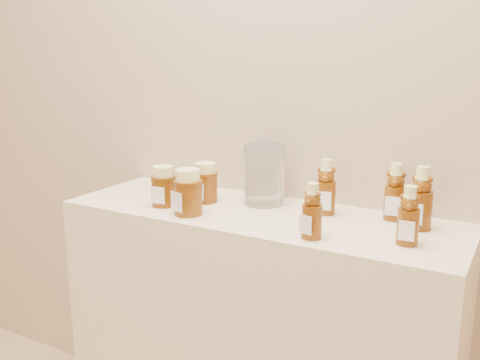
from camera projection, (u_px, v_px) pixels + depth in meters
The scene contains 11 objects.
wall_back at pixel (289, 57), 1.65m from camera, with size 3.50×0.02×2.70m, color tan.
display_table at pixel (257, 349), 1.69m from camera, with size 1.20×0.40×0.90m, color beige.
bear_bottle_back_left at pixel (326, 183), 1.55m from camera, with size 0.06×0.06×0.18m, color #582806, non-canonical shape.
bear_bottle_back_mid at pixel (395, 188), 1.50m from camera, with size 0.06×0.06×0.18m, color #582806, non-canonical shape.
bear_bottle_back_right at pixel (421, 194), 1.42m from camera, with size 0.07×0.07×0.19m, color #582806, non-canonical shape.
bear_bottle_front_left at pixel (312, 207), 1.35m from camera, with size 0.06×0.06×0.16m, color #582806, non-canonical shape.
bear_bottle_front_right at pixel (409, 212), 1.30m from camera, with size 0.06×0.06×0.17m, color #582806, non-canonical shape.
honey_jar_left at pixel (164, 186), 1.64m from camera, with size 0.08×0.08×0.12m, color #582806, non-canonical shape.
honey_jar_back at pixel (205, 182), 1.68m from camera, with size 0.08×0.08×0.13m, color #582806, non-canonical shape.
honey_jar_front at pixel (188, 192), 1.55m from camera, with size 0.09×0.09×0.14m, color #582806, non-canonical shape.
glass_canister at pixel (264, 172), 1.65m from camera, with size 0.13×0.13×0.20m, color white, non-canonical shape.
Camera 1 is at (0.70, 0.20, 1.36)m, focal length 40.00 mm.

